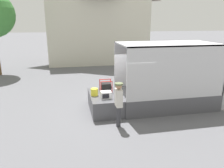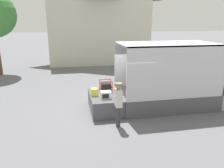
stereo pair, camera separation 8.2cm
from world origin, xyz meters
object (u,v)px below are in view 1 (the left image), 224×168
orange_bucket (94,92)px  microwave (106,95)px  portable_generator (106,87)px  box_truck (195,86)px  worker_person (119,100)px

orange_bucket → microwave: bearing=-44.7°
portable_generator → orange_bucket: size_ratio=1.73×
box_truck → portable_generator: (-4.52, 0.43, 0.07)m
microwave → portable_generator: (0.17, 0.94, 0.06)m
box_truck → orange_bucket: (-5.16, -0.05, 0.02)m
box_truck → orange_bucket: size_ratio=20.08×
microwave → box_truck: bearing=6.2°
microwave → portable_generator: bearing=79.6°
microwave → portable_generator: portable_generator is taller
orange_bucket → portable_generator: bearing=37.3°
microwave → worker_person: 1.29m
microwave → orange_bucket: (-0.46, 0.46, 0.01)m
worker_person → microwave: bearing=103.2°
box_truck → portable_generator: box_truck is taller
portable_generator → worker_person: (0.12, -2.19, 0.12)m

